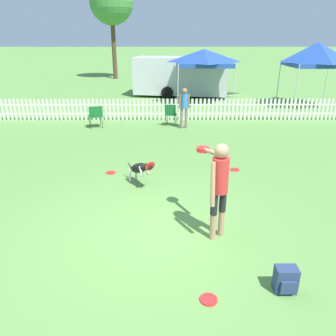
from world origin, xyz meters
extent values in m
plane|color=#5B8C42|center=(0.00, 0.00, 0.00)|extent=(240.00, 240.00, 0.00)
cylinder|color=tan|center=(1.09, -0.12, 0.24)|extent=(0.11, 0.11, 0.48)
cylinder|color=black|center=(1.09, -0.12, 0.68)|extent=(0.12, 0.12, 0.40)
cylinder|color=tan|center=(1.26, -0.01, 0.24)|extent=(0.11, 0.11, 0.48)
cylinder|color=black|center=(1.26, -0.01, 0.68)|extent=(0.12, 0.12, 0.40)
cylinder|color=red|center=(1.18, -0.06, 1.18)|extent=(0.39, 0.39, 0.60)
sphere|color=tan|center=(1.18, -0.06, 1.60)|extent=(0.24, 0.24, 0.24)
cylinder|color=tan|center=(1.04, -0.23, 1.09)|extent=(0.08, 0.21, 0.73)
cylinder|color=tan|center=(1.14, 0.35, 1.42)|extent=(0.42, 0.68, 0.14)
cylinder|color=red|center=(0.96, 0.67, 1.36)|extent=(0.24, 0.24, 0.02)
cylinder|color=red|center=(0.96, 0.67, 1.39)|extent=(0.24, 0.24, 0.02)
cylinder|color=red|center=(0.96, 0.67, 1.41)|extent=(0.24, 0.24, 0.02)
ellipsoid|color=black|center=(-0.35, 2.12, 0.44)|extent=(0.62, 0.74, 0.48)
ellipsoid|color=silver|center=(-0.35, 2.12, 0.40)|extent=(0.34, 0.39, 0.23)
sphere|color=black|center=(-0.12, 1.79, 0.61)|extent=(0.16, 0.16, 0.16)
cone|color=black|center=(-0.07, 1.73, 0.64)|extent=(0.15, 0.16, 0.12)
cylinder|color=red|center=(-0.07, 1.73, 0.64)|extent=(0.26, 0.23, 0.23)
cone|color=black|center=(-0.09, 1.83, 0.67)|extent=(0.05, 0.05, 0.07)
cone|color=black|center=(-0.17, 1.78, 0.67)|extent=(0.05, 0.05, 0.07)
cylinder|color=silver|center=(-0.45, 2.43, 0.16)|extent=(0.06, 0.06, 0.31)
cylinder|color=silver|center=(-0.60, 2.33, 0.16)|extent=(0.06, 0.06, 0.31)
cylinder|color=silver|center=(-0.15, 1.98, 0.45)|extent=(0.13, 0.16, 0.25)
cylinder|color=silver|center=(-0.29, 1.89, 0.45)|extent=(0.13, 0.16, 0.25)
cone|color=black|center=(-0.61, 2.50, 0.35)|extent=(0.23, 0.30, 0.22)
cylinder|color=red|center=(2.12, 3.05, 0.01)|extent=(0.24, 0.24, 0.02)
cylinder|color=red|center=(-1.16, 2.87, 0.01)|extent=(0.24, 0.24, 0.02)
cylinder|color=red|center=(0.86, -1.58, 0.01)|extent=(0.24, 0.24, 0.02)
cube|color=navy|center=(1.93, -1.40, 0.19)|extent=(0.30, 0.20, 0.38)
cube|color=navy|center=(1.93, -1.52, 0.15)|extent=(0.21, 0.04, 0.19)
cube|color=silver|center=(0.00, 8.72, 0.27)|extent=(27.93, 0.04, 0.06)
cube|color=silver|center=(0.00, 8.72, 0.65)|extent=(27.93, 0.04, 0.06)
cube|color=silver|center=(-6.59, 8.72, 0.45)|extent=(0.09, 0.02, 0.90)
cube|color=silver|center=(-6.42, 8.72, 0.45)|extent=(0.09, 0.02, 0.90)
cube|color=silver|center=(-6.25, 8.72, 0.45)|extent=(0.09, 0.02, 0.90)
cube|color=silver|center=(-6.07, 8.72, 0.45)|extent=(0.09, 0.02, 0.90)
cube|color=silver|center=(-5.90, 8.72, 0.45)|extent=(0.09, 0.02, 0.90)
cube|color=silver|center=(-5.73, 8.72, 0.45)|extent=(0.09, 0.02, 0.90)
cube|color=silver|center=(-5.55, 8.72, 0.45)|extent=(0.09, 0.02, 0.90)
cube|color=silver|center=(-5.38, 8.72, 0.45)|extent=(0.09, 0.02, 0.90)
cube|color=silver|center=(-5.21, 8.72, 0.45)|extent=(0.09, 0.02, 0.90)
cube|color=silver|center=(-5.03, 8.72, 0.45)|extent=(0.09, 0.02, 0.90)
cube|color=silver|center=(-4.86, 8.72, 0.45)|extent=(0.09, 0.02, 0.90)
cube|color=silver|center=(-4.68, 8.72, 0.45)|extent=(0.09, 0.02, 0.90)
cube|color=silver|center=(-4.51, 8.72, 0.45)|extent=(0.09, 0.02, 0.90)
cube|color=silver|center=(-4.34, 8.72, 0.45)|extent=(0.09, 0.02, 0.90)
cube|color=silver|center=(-4.16, 8.72, 0.45)|extent=(0.09, 0.02, 0.90)
cube|color=silver|center=(-3.99, 8.72, 0.45)|extent=(0.09, 0.02, 0.90)
cube|color=silver|center=(-3.82, 8.72, 0.45)|extent=(0.09, 0.02, 0.90)
cube|color=silver|center=(-3.64, 8.72, 0.45)|extent=(0.09, 0.02, 0.90)
cube|color=silver|center=(-3.47, 8.72, 0.45)|extent=(0.09, 0.02, 0.90)
cube|color=silver|center=(-3.30, 8.72, 0.45)|extent=(0.09, 0.02, 0.90)
cube|color=silver|center=(-3.12, 8.72, 0.45)|extent=(0.09, 0.02, 0.90)
cube|color=silver|center=(-2.95, 8.72, 0.45)|extent=(0.09, 0.02, 0.90)
cube|color=silver|center=(-2.78, 8.72, 0.45)|extent=(0.09, 0.02, 0.90)
cube|color=silver|center=(-2.60, 8.72, 0.45)|extent=(0.09, 0.02, 0.90)
cube|color=silver|center=(-2.43, 8.72, 0.45)|extent=(0.09, 0.02, 0.90)
cube|color=silver|center=(-2.26, 8.72, 0.45)|extent=(0.09, 0.02, 0.90)
cube|color=silver|center=(-2.08, 8.72, 0.45)|extent=(0.09, 0.02, 0.90)
cube|color=silver|center=(-1.91, 8.72, 0.45)|extent=(0.09, 0.02, 0.90)
cube|color=silver|center=(-1.74, 8.72, 0.45)|extent=(0.09, 0.02, 0.90)
cube|color=silver|center=(-1.56, 8.72, 0.45)|extent=(0.09, 0.02, 0.90)
cube|color=silver|center=(-1.39, 8.72, 0.45)|extent=(0.09, 0.02, 0.90)
cube|color=silver|center=(-1.21, 8.72, 0.45)|extent=(0.09, 0.02, 0.90)
cube|color=silver|center=(-1.04, 8.72, 0.45)|extent=(0.09, 0.02, 0.90)
cube|color=silver|center=(-0.87, 8.72, 0.45)|extent=(0.09, 0.02, 0.90)
cube|color=silver|center=(-0.69, 8.72, 0.45)|extent=(0.09, 0.02, 0.90)
cube|color=silver|center=(-0.52, 8.72, 0.45)|extent=(0.09, 0.02, 0.90)
cube|color=silver|center=(-0.35, 8.72, 0.45)|extent=(0.09, 0.02, 0.90)
cube|color=silver|center=(-0.17, 8.72, 0.45)|extent=(0.09, 0.02, 0.90)
cube|color=silver|center=(0.00, 8.72, 0.45)|extent=(0.09, 0.02, 0.90)
cube|color=silver|center=(0.17, 8.72, 0.45)|extent=(0.09, 0.02, 0.90)
cube|color=silver|center=(0.35, 8.72, 0.45)|extent=(0.09, 0.02, 0.90)
cube|color=silver|center=(0.52, 8.72, 0.45)|extent=(0.09, 0.02, 0.90)
cube|color=silver|center=(0.69, 8.72, 0.45)|extent=(0.09, 0.02, 0.90)
cube|color=silver|center=(0.87, 8.72, 0.45)|extent=(0.09, 0.02, 0.90)
cube|color=silver|center=(1.04, 8.72, 0.45)|extent=(0.09, 0.02, 0.90)
cube|color=silver|center=(1.21, 8.72, 0.45)|extent=(0.09, 0.02, 0.90)
cube|color=silver|center=(1.39, 8.72, 0.45)|extent=(0.09, 0.02, 0.90)
cube|color=silver|center=(1.56, 8.72, 0.45)|extent=(0.09, 0.02, 0.90)
cube|color=silver|center=(1.74, 8.72, 0.45)|extent=(0.09, 0.02, 0.90)
cube|color=silver|center=(1.91, 8.72, 0.45)|extent=(0.09, 0.02, 0.90)
cube|color=silver|center=(2.08, 8.72, 0.45)|extent=(0.09, 0.02, 0.90)
cube|color=silver|center=(2.26, 8.72, 0.45)|extent=(0.09, 0.02, 0.90)
cube|color=silver|center=(2.43, 8.72, 0.45)|extent=(0.09, 0.02, 0.90)
cube|color=silver|center=(2.60, 8.72, 0.45)|extent=(0.09, 0.02, 0.90)
cube|color=silver|center=(2.78, 8.72, 0.45)|extent=(0.09, 0.02, 0.90)
cube|color=silver|center=(2.95, 8.72, 0.45)|extent=(0.09, 0.02, 0.90)
cube|color=silver|center=(3.12, 8.72, 0.45)|extent=(0.09, 0.02, 0.90)
cube|color=silver|center=(3.30, 8.72, 0.45)|extent=(0.09, 0.02, 0.90)
cube|color=silver|center=(3.47, 8.72, 0.45)|extent=(0.09, 0.02, 0.90)
cube|color=silver|center=(3.64, 8.72, 0.45)|extent=(0.09, 0.02, 0.90)
cube|color=silver|center=(3.82, 8.72, 0.45)|extent=(0.09, 0.02, 0.90)
cube|color=silver|center=(3.99, 8.72, 0.45)|extent=(0.09, 0.02, 0.90)
cube|color=silver|center=(4.16, 8.72, 0.45)|extent=(0.09, 0.02, 0.90)
cube|color=silver|center=(4.34, 8.72, 0.45)|extent=(0.09, 0.02, 0.90)
cube|color=silver|center=(4.51, 8.72, 0.45)|extent=(0.09, 0.02, 0.90)
cube|color=silver|center=(4.68, 8.72, 0.45)|extent=(0.09, 0.02, 0.90)
cube|color=silver|center=(4.86, 8.72, 0.45)|extent=(0.09, 0.02, 0.90)
cube|color=silver|center=(5.03, 8.72, 0.45)|extent=(0.09, 0.02, 0.90)
cube|color=silver|center=(5.21, 8.72, 0.45)|extent=(0.09, 0.02, 0.90)
cube|color=silver|center=(5.38, 8.72, 0.45)|extent=(0.09, 0.02, 0.90)
cube|color=silver|center=(5.55, 8.72, 0.45)|extent=(0.09, 0.02, 0.90)
cube|color=silver|center=(5.73, 8.72, 0.45)|extent=(0.09, 0.02, 0.90)
cube|color=silver|center=(5.90, 8.72, 0.45)|extent=(0.09, 0.02, 0.90)
cube|color=silver|center=(6.07, 8.72, 0.45)|extent=(0.09, 0.02, 0.90)
cube|color=silver|center=(6.25, 8.72, 0.45)|extent=(0.09, 0.02, 0.90)
cube|color=silver|center=(6.42, 8.72, 0.45)|extent=(0.09, 0.02, 0.90)
cube|color=silver|center=(6.59, 8.72, 0.45)|extent=(0.09, 0.02, 0.90)
cube|color=silver|center=(6.77, 8.72, 0.45)|extent=(0.09, 0.02, 0.90)
cube|color=silver|center=(6.94, 8.72, 0.45)|extent=(0.09, 0.02, 0.90)
cube|color=silver|center=(7.11, 8.72, 0.45)|extent=(0.09, 0.02, 0.90)
cube|color=silver|center=(7.29, 8.72, 0.45)|extent=(0.09, 0.02, 0.90)
cube|color=silver|center=(7.46, 8.72, 0.45)|extent=(0.09, 0.02, 0.90)
cylinder|color=#333338|center=(0.69, 7.96, 0.22)|extent=(0.02, 0.02, 0.45)
cylinder|color=#333338|center=(0.33, 8.02, 0.22)|extent=(0.02, 0.02, 0.45)
cylinder|color=#333338|center=(0.63, 7.60, 0.22)|extent=(0.02, 0.02, 0.45)
cylinder|color=#333338|center=(0.27, 7.66, 0.22)|extent=(0.02, 0.02, 0.45)
cube|color=#19662D|center=(0.48, 7.81, 0.45)|extent=(0.49, 0.49, 0.03)
cube|color=#19662D|center=(0.45, 7.62, 0.66)|extent=(0.43, 0.16, 0.42)
cylinder|color=#333338|center=(-2.32, 7.81, 0.22)|extent=(0.02, 0.02, 0.44)
cylinder|color=#333338|center=(-2.73, 7.67, 0.22)|extent=(0.02, 0.02, 0.44)
cylinder|color=#333338|center=(-2.18, 7.40, 0.22)|extent=(0.02, 0.02, 0.44)
cylinder|color=#333338|center=(-2.59, 7.26, 0.22)|extent=(0.02, 0.02, 0.44)
cube|color=#19662D|center=(-2.46, 7.53, 0.44)|extent=(0.65, 0.65, 0.03)
cube|color=#19662D|center=(-2.38, 7.32, 0.66)|extent=(0.51, 0.25, 0.42)
cylinder|color=silver|center=(6.28, 10.29, 1.08)|extent=(0.04, 0.04, 2.15)
cylinder|color=silver|center=(6.28, 12.83, 1.08)|extent=(0.04, 0.04, 2.15)
cylinder|color=silver|center=(8.83, 12.83, 1.08)|extent=(0.04, 0.04, 2.15)
cube|color=#23479E|center=(7.55, 11.56, 2.05)|extent=(2.55, 2.55, 0.20)
pyramid|color=#23479E|center=(7.55, 11.56, 2.62)|extent=(2.55, 2.55, 0.93)
cylinder|color=silver|center=(0.86, 10.97, 1.06)|extent=(0.04, 0.04, 2.12)
cylinder|color=silver|center=(3.56, 10.97, 1.06)|extent=(0.04, 0.04, 2.12)
cylinder|color=silver|center=(0.86, 13.68, 1.06)|extent=(0.04, 0.04, 2.12)
cylinder|color=silver|center=(3.56, 13.68, 1.06)|extent=(0.04, 0.04, 2.12)
cube|color=#23479E|center=(2.21, 12.32, 2.02)|extent=(2.71, 2.71, 0.20)
pyramid|color=#23479E|center=(2.21, 12.32, 2.43)|extent=(2.71, 2.71, 0.63)
cylinder|color=#7A705B|center=(1.06, 7.42, 0.39)|extent=(0.11, 0.11, 0.78)
cylinder|color=#7A705B|center=(0.89, 7.38, 0.39)|extent=(0.11, 0.11, 0.78)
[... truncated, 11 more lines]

